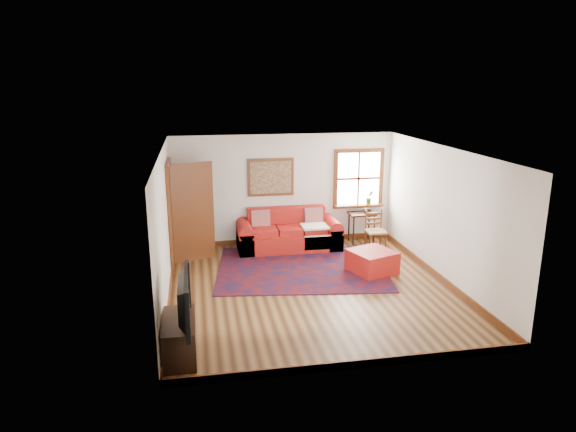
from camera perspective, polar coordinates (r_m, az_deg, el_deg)
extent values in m
plane|color=#3E2310|center=(9.40, 2.45, -7.97)|extent=(5.50, 5.50, 0.00)
cube|color=silver|center=(11.61, -0.49, 2.95)|extent=(5.00, 0.04, 2.50)
cube|color=silver|center=(6.48, 8.00, -6.98)|extent=(5.00, 0.04, 2.50)
cube|color=silver|center=(8.79, -13.57, -1.37)|extent=(0.04, 5.50, 2.50)
cube|color=silver|center=(9.84, 16.88, 0.12)|extent=(0.04, 5.50, 2.50)
cube|color=white|center=(8.74, 2.63, 7.32)|extent=(5.00, 5.50, 0.04)
cube|color=#5F2E14|center=(11.90, -0.47, -2.68)|extent=(5.00, 0.03, 0.12)
cube|color=#5F2E14|center=(9.18, -13.02, -8.51)|extent=(0.03, 5.50, 0.12)
cube|color=#5F2E14|center=(10.19, 16.30, -6.37)|extent=(0.03, 5.50, 0.12)
cube|color=white|center=(11.98, 7.82, 4.16)|extent=(1.00, 0.02, 1.20)
cube|color=#5F2E14|center=(11.86, 7.95, 7.21)|extent=(1.18, 0.06, 0.09)
cube|color=#5F2E14|center=(12.10, 7.73, 1.14)|extent=(1.18, 0.06, 0.09)
cube|color=#5F2E14|center=(11.81, 5.32, 4.08)|extent=(0.09, 0.06, 1.20)
cube|color=#5F2E14|center=(12.14, 10.29, 4.20)|extent=(0.09, 0.06, 1.20)
cube|color=#5F2E14|center=(11.96, 7.84, 4.15)|extent=(1.00, 0.04, 0.05)
cube|color=#5F2E14|center=(12.03, 7.84, 1.18)|extent=(1.15, 0.20, 0.04)
imported|color=#3B6523|center=(12.05, 9.03, 2.06)|extent=(0.18, 0.15, 0.33)
cube|color=black|center=(10.39, -13.02, -0.13)|extent=(0.02, 0.90, 2.05)
cube|color=#5F2E14|center=(9.91, -12.95, -0.85)|extent=(0.06, 0.09, 2.05)
cube|color=#5F2E14|center=(10.87, -12.76, 0.54)|extent=(0.06, 0.09, 2.05)
cube|color=#5F2E14|center=(10.17, -13.20, 5.71)|extent=(0.06, 1.08, 0.09)
cube|color=#5F2E14|center=(10.66, -10.53, 0.38)|extent=(0.86, 0.35, 2.05)
cube|color=silver|center=(10.64, -10.56, 0.92)|extent=(0.56, 0.22, 1.33)
cube|color=#5F2E14|center=(11.48, -1.95, 4.34)|extent=(1.05, 0.04, 0.85)
cube|color=tan|center=(11.45, -1.93, 4.31)|extent=(0.92, 0.03, 0.72)
cube|color=#540C0C|center=(10.30, 1.49, -5.81)|extent=(3.61, 3.05, 0.02)
cube|color=#AB1A16|center=(11.41, 0.09, -2.73)|extent=(2.27, 0.94, 0.39)
cube|color=#AB1A16|center=(11.60, -0.22, -0.15)|extent=(1.76, 0.26, 0.49)
cube|color=#AB1A16|center=(11.26, -4.80, -2.75)|extent=(0.32, 0.94, 0.49)
cube|color=#AB1A16|center=(11.60, 4.83, -2.23)|extent=(0.32, 0.94, 0.49)
cube|color=orange|center=(11.35, -3.06, -0.35)|extent=(0.41, 0.20, 0.43)
cube|color=orange|center=(11.56, 2.86, -0.07)|extent=(0.41, 0.20, 0.43)
cube|color=silver|center=(11.25, 2.98, -1.15)|extent=(0.57, 0.51, 0.04)
cube|color=#AB1A16|center=(10.17, 9.32, -5.03)|extent=(0.99, 0.99, 0.44)
cube|color=black|center=(11.85, 8.21, 0.25)|extent=(0.59, 0.44, 0.04)
cylinder|color=black|center=(11.71, 7.29, -1.70)|extent=(0.04, 0.04, 0.67)
cylinder|color=black|center=(11.86, 9.54, -1.56)|extent=(0.04, 0.04, 0.67)
cylinder|color=black|center=(12.04, 6.77, -1.22)|extent=(0.04, 0.04, 0.67)
cylinder|color=black|center=(12.19, 8.97, -1.09)|extent=(0.04, 0.04, 0.67)
cube|color=tan|center=(11.38, 9.72, -1.69)|extent=(0.42, 0.40, 0.04)
cylinder|color=#5F2E14|center=(11.24, 9.09, -3.11)|extent=(0.04, 0.04, 0.42)
cylinder|color=#5F2E14|center=(11.36, 10.79, -3.00)|extent=(0.04, 0.04, 0.42)
cylinder|color=#5F2E14|center=(11.48, 8.61, -1.50)|extent=(0.04, 0.04, 0.89)
cylinder|color=#5F2E14|center=(11.59, 10.28, -1.41)|extent=(0.04, 0.04, 0.89)
cube|color=#5F2E14|center=(11.47, 9.50, -0.28)|extent=(0.36, 0.03, 0.27)
cube|color=black|center=(7.28, -11.97, -13.11)|extent=(0.44, 0.97, 0.53)
imported|color=black|center=(6.91, -12.10, -9.11)|extent=(0.15, 1.18, 0.68)
cylinder|color=silver|center=(7.48, -11.67, -9.26)|extent=(0.12, 0.12, 0.18)
cylinder|color=#FFA53F|center=(7.50, -11.66, -9.47)|extent=(0.07, 0.07, 0.12)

